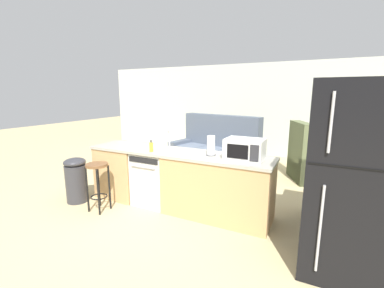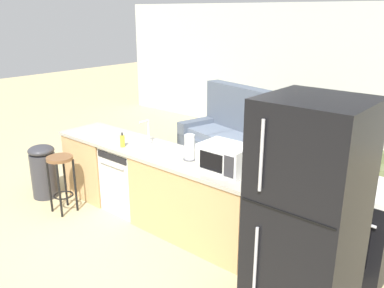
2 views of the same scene
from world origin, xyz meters
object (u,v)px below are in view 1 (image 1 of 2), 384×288
at_px(paper_towel_roll, 211,146).
at_px(trash_bin, 76,179).
at_px(stove_range, 336,192).
at_px(couch, 215,153).
at_px(armchair, 308,164).
at_px(refrigerator, 347,181).
at_px(bar_stool, 98,177).
at_px(soap_bottle, 151,147).
at_px(microwave, 245,149).
at_px(kettle, 327,150).
at_px(dishwasher, 155,178).

bearing_deg(paper_towel_roll, trash_bin, -165.40).
height_order(stove_range, trash_bin, stove_range).
height_order(couch, armchair, couch).
height_order(refrigerator, trash_bin, refrigerator).
height_order(paper_towel_roll, armchair, armchair).
xyz_separation_m(refrigerator, couch, (-2.41, 2.72, -0.55)).
relative_size(bar_stool, trash_bin, 1.00).
height_order(soap_bottle, trash_bin, soap_bottle).
relative_size(soap_bottle, couch, 0.08).
bearing_deg(trash_bin, microwave, 11.75).
relative_size(refrigerator, paper_towel_roll, 6.72).
bearing_deg(soap_bottle, bar_stool, -145.76).
distance_m(microwave, kettle, 1.19).
xyz_separation_m(stove_range, couch, (-2.41, 1.62, -0.06)).
height_order(bar_stool, trash_bin, same).
bearing_deg(trash_bin, soap_bottle, 16.53).
xyz_separation_m(stove_range, paper_towel_roll, (-1.63, -0.54, 0.59)).
xyz_separation_m(paper_towel_roll, armchair, (1.21, 2.32, -0.69)).
xyz_separation_m(bar_stool, armchair, (2.77, 2.96, -0.19)).
bearing_deg(trash_bin, armchair, 40.57).
height_order(dishwasher, stove_range, stove_range).
xyz_separation_m(dishwasher, paper_towel_roll, (0.97, 0.01, 0.62)).
height_order(paper_towel_roll, trash_bin, paper_towel_roll).
height_order(stove_range, microwave, microwave).
relative_size(dishwasher, paper_towel_roll, 2.98).
distance_m(microwave, armchair, 2.53).
xyz_separation_m(kettle, armchair, (-0.26, 1.65, -0.64)).
bearing_deg(trash_bin, paper_towel_roll, 14.60).
distance_m(refrigerator, trash_bin, 3.82).
distance_m(paper_towel_roll, couch, 2.38).
bearing_deg(soap_bottle, kettle, 19.94).
bearing_deg(stove_range, kettle, 141.81).
bearing_deg(trash_bin, kettle, 18.78).
relative_size(stove_range, kettle, 4.39).
bearing_deg(armchair, stove_range, -76.66).
bearing_deg(paper_towel_roll, armchair, 62.43).
relative_size(microwave, armchair, 0.42).
height_order(stove_range, kettle, kettle).
bearing_deg(paper_towel_roll, bar_stool, -157.66).
relative_size(paper_towel_roll, trash_bin, 0.38).
distance_m(soap_bottle, trash_bin, 1.44).
bearing_deg(paper_towel_roll, couch, 109.85).
bearing_deg(couch, bar_stool, -105.69).
bearing_deg(armchair, paper_towel_roll, -117.57).
bearing_deg(couch, armchair, 4.58).
xyz_separation_m(refrigerator, microwave, (-1.14, 0.55, 0.09)).
bearing_deg(microwave, refrigerator, -25.64).
bearing_deg(bar_stool, microwave, 17.10).
bearing_deg(kettle, bar_stool, -156.59).
xyz_separation_m(kettle, bar_stool, (-3.03, -1.31, -0.45)).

